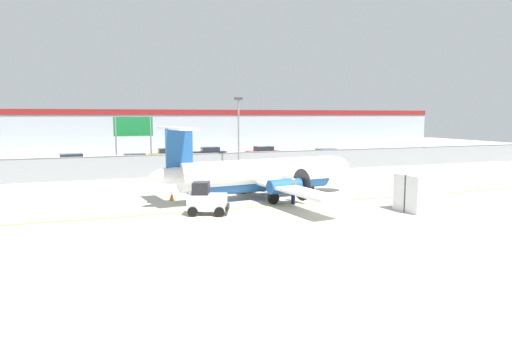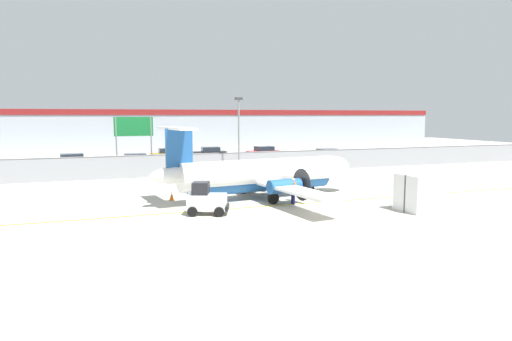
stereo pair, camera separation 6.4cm
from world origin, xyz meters
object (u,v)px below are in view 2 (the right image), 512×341
traffic_cone_near_right (172,195)px  highway_sign (134,131)px  parked_car_1 (134,161)px  parked_car_5 (328,155)px  parked_car_2 (167,155)px  parked_car_4 (263,153)px  traffic_cone_far_left (241,188)px  traffic_cone_near_left (217,210)px  commuter_airplane (265,175)px  baggage_tug (206,200)px  cargo_container (420,192)px  parked_car_3 (210,153)px  parked_car_0 (73,161)px  ground_crew_worker (293,190)px  apron_light_pole (239,130)px

traffic_cone_near_right → highway_sign: 14.69m
parked_car_1 → highway_sign: highway_sign is taller
parked_car_5 → highway_sign: (-22.75, -3.71, 3.24)m
parked_car_2 → parked_car_4: 12.15m
parked_car_5 → highway_sign: bearing=-178.6°
traffic_cone_far_left → traffic_cone_near_left: bearing=-118.4°
traffic_cone_near_left → highway_sign: highway_sign is taller
commuter_airplane → parked_car_2: bearing=87.8°
baggage_tug → traffic_cone_far_left: 7.82m
commuter_airplane → cargo_container: 10.10m
cargo_container → parked_car_3: 34.29m
traffic_cone_near_left → traffic_cone_near_right: same height
parked_car_0 → parked_car_1: size_ratio=1.03×
traffic_cone_near_left → parked_car_5: bearing=49.4°
commuter_airplane → ground_crew_worker: commuter_airplane is taller
parked_car_1 → parked_car_5: size_ratio=0.96×
baggage_tug → traffic_cone_far_left: size_ratio=4.02×
parked_car_1 → parked_car_3: 12.19m
parked_car_1 → cargo_container: bearing=118.4°
parked_car_5 → highway_sign: 23.27m
ground_crew_worker → traffic_cone_far_left: ground_crew_worker is taller
cargo_container → parked_car_4: (2.61, 32.71, -0.21)m
ground_crew_worker → highway_sign: highway_sign is taller
traffic_cone_near_right → parked_car_0: bearing=108.0°
ground_crew_worker → parked_car_3: bearing=-99.7°
apron_light_pole → highway_sign: apron_light_pole is taller
traffic_cone_near_left → highway_sign: bearing=97.8°
cargo_container → traffic_cone_near_right: size_ratio=4.01×
cargo_container → parked_car_1: 30.36m
commuter_airplane → traffic_cone_far_left: commuter_airplane is taller
commuter_airplane → cargo_container: bearing=-52.0°
parked_car_1 → parked_car_4: 17.61m
parked_car_3 → apron_light_pole: (-1.24, -15.73, 3.41)m
commuter_airplane → ground_crew_worker: 2.96m
highway_sign → apron_light_pole: bearing=-25.6°
ground_crew_worker → traffic_cone_near_left: size_ratio=2.66×
cargo_container → traffic_cone_far_left: cargo_container is taller
parked_car_4 → traffic_cone_near_left: bearing=56.9°
traffic_cone_near_left → parked_car_1: (-2.38, 23.94, 0.58)m
parked_car_0 → parked_car_5: (28.39, -2.74, 0.00)m
parked_car_0 → traffic_cone_far_left: bearing=-63.7°
parked_car_4 → traffic_cone_far_left: bearing=57.8°
traffic_cone_far_left → apron_light_pole: apron_light_pole is taller
parked_car_0 → parked_car_2: size_ratio=1.03×
ground_crew_worker → parked_car_2: (-3.24, 29.24, -0.06)m
traffic_cone_near_right → parked_car_2: parked_car_2 is taller
parked_car_2 → parked_car_3: same height
parked_car_4 → parked_car_5: (5.79, -6.38, 0.00)m
traffic_cone_far_left → parked_car_0: 22.71m
parked_car_5 → apron_light_pole: apron_light_pole is taller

